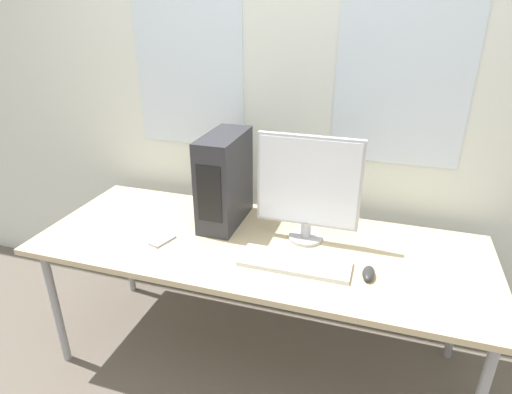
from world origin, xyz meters
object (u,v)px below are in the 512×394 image
monitor_main (308,186)px  mouse (369,273)px  keyboard (295,263)px  pc_tower (225,180)px  cell_phone (162,240)px

monitor_main → mouse: bearing=-36.2°
keyboard → mouse: size_ratio=4.51×
pc_tower → cell_phone: (-0.21, -0.29, -0.23)m
pc_tower → mouse: 0.82m
monitor_main → pc_tower: bearing=171.7°
monitor_main → keyboard: bearing=-89.6°
keyboard → cell_phone: size_ratio=3.49×
monitor_main → keyboard: size_ratio=1.07×
keyboard → mouse: mouse is taller
pc_tower → cell_phone: size_ratio=3.36×
pc_tower → cell_phone: bearing=-126.0°
keyboard → cell_phone: (-0.64, 0.01, -0.01)m
mouse → cell_phone: (-0.95, 0.00, -0.01)m
monitor_main → cell_phone: 0.73m
pc_tower → keyboard: 0.57m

